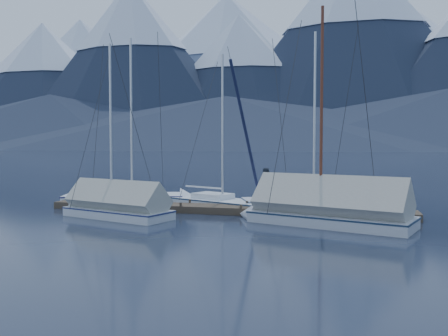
{
  "coord_description": "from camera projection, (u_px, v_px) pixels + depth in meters",
  "views": [
    {
      "loc": [
        5.74,
        -20.36,
        3.41
      ],
      "look_at": [
        0.0,
        2.0,
        2.2
      ],
      "focal_mm": 38.0,
      "sensor_mm": 36.0,
      "label": 1
    }
  ],
  "objects": [
    {
      "name": "sailboat_open_mid",
      "position": [
        230.0,
        205.0,
        24.86
      ],
      "size": [
        6.9,
        4.4,
        8.86
      ],
      "color": "white",
      "rests_on": "ground"
    },
    {
      "name": "sailboat_covered_far",
      "position": [
        110.0,
        208.0,
        21.94
      ],
      "size": [
        6.49,
        3.64,
        8.72
      ],
      "color": "silver",
      "rests_on": "ground"
    },
    {
      "name": "mooring_posts",
      "position": [
        214.0,
        205.0,
        23.33
      ],
      "size": [
        15.12,
        1.52,
        0.35
      ],
      "color": "#382D23",
      "rests_on": "ground"
    },
    {
      "name": "dock",
      "position": [
        224.0,
        211.0,
        23.22
      ],
      "size": [
        18.0,
        1.5,
        0.54
      ],
      "color": "#382D23",
      "rests_on": "ground"
    },
    {
      "name": "sailboat_open_left",
      "position": [
        142.0,
        200.0,
        27.17
      ],
      "size": [
        8.06,
        4.41,
        10.26
      ],
      "color": "white",
      "rests_on": "ground"
    },
    {
      "name": "sailboat_open_right",
      "position": [
        323.0,
        204.0,
        25.15
      ],
      "size": [
        7.91,
        4.88,
        10.13
      ],
      "color": "silver",
      "rests_on": "ground"
    },
    {
      "name": "mountain_range",
      "position": [
        344.0,
        74.0,
        375.53
      ],
      "size": [
        877.0,
        584.0,
        150.5
      ],
      "color": "#475675",
      "rests_on": "ground"
    },
    {
      "name": "ground",
      "position": [
        213.0,
        219.0,
        21.29
      ],
      "size": [
        1000.0,
        1000.0,
        0.0
      ],
      "primitive_type": "plane",
      "color": "black",
      "rests_on": "ground"
    },
    {
      "name": "person",
      "position": [
        267.0,
        187.0,
        23.09
      ],
      "size": [
        0.63,
        0.78,
        1.87
      ],
      "primitive_type": "imported",
      "rotation": [
        0.0,
        0.0,
        1.87
      ],
      "color": "black",
      "rests_on": "dock"
    },
    {
      "name": "sailboat_covered_near",
      "position": [
        317.0,
        212.0,
        20.02
      ],
      "size": [
        8.09,
        4.67,
        10.07
      ],
      "color": "silver",
      "rests_on": "ground"
    }
  ]
}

